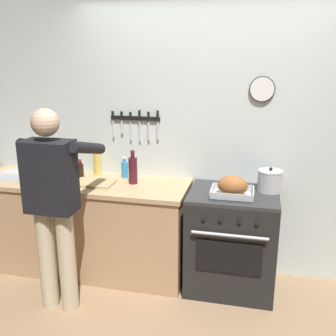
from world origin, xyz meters
The scene contains 12 objects.
wall_back centered at (0.00, 1.35, 1.30)m, with size 6.00×0.13×2.60m.
counter_block centered at (-1.21, 0.99, 0.46)m, with size 2.03×0.65×0.90m.
stove centered at (0.22, 0.99, 0.45)m, with size 0.76×0.67×0.90m.
person_cook centered at (-1.14, 0.38, 0.95)m, with size 0.51×0.63×1.66m.
roasting_pan centered at (0.21, 0.89, 0.98)m, with size 0.35×0.26×0.18m.
stock_pot centered at (0.52, 1.10, 0.99)m, with size 0.21×0.21×0.21m.
cutting_board centered at (-1.04, 0.94, 0.91)m, with size 0.36×0.24×0.02m, color tan.
bottle_cooking_oil centered at (-1.13, 1.23, 1.02)m, with size 0.07×0.07×0.29m.
bottle_dish_soap centered at (-0.83, 1.19, 0.98)m, with size 0.07×0.07×0.20m.
bottle_wine_red centered at (-0.70, 1.04, 1.03)m, with size 0.08×0.08×0.31m.
bottle_olive_oil centered at (-1.35, 1.09, 1.02)m, with size 0.07×0.07×0.29m.
bottle_soy_sauce centered at (-1.24, 1.09, 0.97)m, with size 0.06×0.06×0.18m.
Camera 1 is at (0.38, -2.21, 2.03)m, focal length 41.86 mm.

